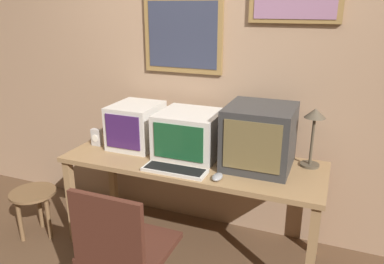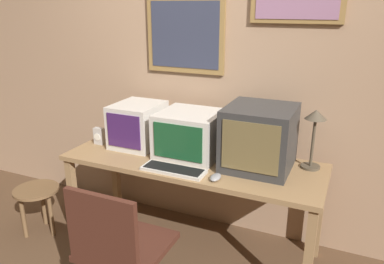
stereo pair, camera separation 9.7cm
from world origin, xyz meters
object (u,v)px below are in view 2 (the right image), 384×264
(monitor_left, at_px, (138,125))
(office_chair, at_px, (122,260))
(monitor_right, at_px, (259,137))
(keyboard_main, at_px, (173,170))
(monitor_center, at_px, (190,134))
(side_stool, at_px, (37,198))
(mouse_near_keyboard, at_px, (216,177))
(desk_lamp, at_px, (315,126))
(desk_clock, at_px, (99,136))

(monitor_left, relative_size, office_chair, 0.46)
(monitor_right, relative_size, keyboard_main, 1.07)
(monitor_center, height_order, monitor_right, monitor_right)
(monitor_left, relative_size, monitor_right, 0.86)
(side_stool, bearing_deg, mouse_near_keyboard, 3.33)
(mouse_near_keyboard, relative_size, side_stool, 0.29)
(keyboard_main, xyz_separation_m, side_stool, (-1.22, -0.09, -0.44))
(monitor_center, height_order, desk_lamp, desk_lamp)
(monitor_center, bearing_deg, mouse_near_keyboard, -44.86)
(keyboard_main, distance_m, mouse_near_keyboard, 0.31)
(office_chair, bearing_deg, monitor_right, 55.05)
(keyboard_main, distance_m, side_stool, 1.30)
(monitor_right, height_order, desk_clock, monitor_right)
(mouse_near_keyboard, bearing_deg, office_chair, -126.96)
(mouse_near_keyboard, distance_m, desk_lamp, 0.76)
(desk_lamp, bearing_deg, monitor_center, -171.96)
(monitor_center, distance_m, desk_clock, 0.78)
(monitor_right, distance_m, desk_lamp, 0.38)
(mouse_near_keyboard, bearing_deg, monitor_left, 156.40)
(desk_clock, bearing_deg, side_stool, -142.91)
(desk_lamp, relative_size, office_chair, 0.47)
(monitor_left, relative_size, monitor_center, 0.91)
(monitor_left, height_order, desk_clock, monitor_left)
(office_chair, distance_m, side_stool, 1.21)
(monitor_right, xyz_separation_m, desk_clock, (-1.29, -0.09, -0.15))
(monitor_center, xyz_separation_m, office_chair, (-0.07, -0.85, -0.54))
(desk_clock, bearing_deg, office_chair, -47.24)
(side_stool, bearing_deg, desk_clock, 37.09)
(mouse_near_keyboard, distance_m, office_chair, 0.77)
(monitor_left, distance_m, desk_lamp, 1.34)
(monitor_right, height_order, desk_lamp, monitor_right)
(desk_clock, relative_size, desk_lamp, 0.33)
(keyboard_main, bearing_deg, side_stool, -175.78)
(office_chair, xyz_separation_m, side_stool, (-1.13, 0.44, -0.05))
(desk_clock, distance_m, side_stool, 0.73)
(monitor_right, height_order, side_stool, monitor_right)
(desk_lamp, bearing_deg, monitor_right, -159.90)
(side_stool, bearing_deg, desk_lamp, 14.54)
(keyboard_main, bearing_deg, monitor_center, 93.54)
(monitor_left, distance_m, side_stool, 1.04)
(monitor_center, xyz_separation_m, side_stool, (-1.20, -0.41, -0.60))
(side_stool, bearing_deg, monitor_center, 19.01)
(desk_clock, bearing_deg, monitor_left, 20.53)
(monitor_right, bearing_deg, mouse_near_keyboard, -121.42)
(monitor_left, relative_size, mouse_near_keyboard, 3.52)
(desk_clock, height_order, office_chair, office_chair)
(monitor_right, distance_m, keyboard_main, 0.63)
(mouse_near_keyboard, height_order, desk_lamp, desk_lamp)
(mouse_near_keyboard, bearing_deg, monitor_right, 58.58)
(keyboard_main, relative_size, desk_lamp, 1.06)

